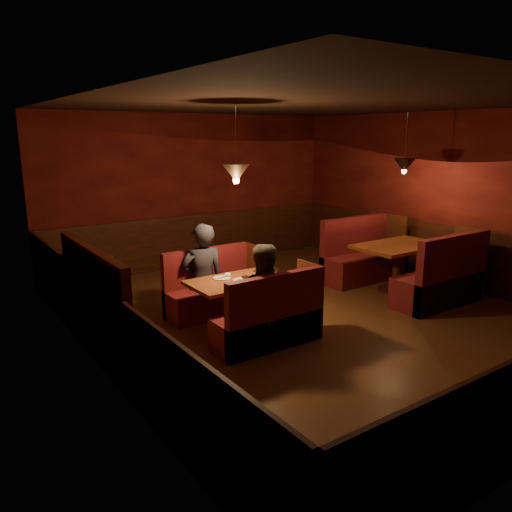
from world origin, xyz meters
TOP-DOWN VIEW (x-y plane):
  - room at (-0.28, 0.04)m, footprint 6.02×7.02m
  - main_table at (-1.11, 0.19)m, footprint 1.25×0.76m
  - main_bench_far at (-1.10, 0.90)m, footprint 1.38×0.49m
  - main_bench_near at (-1.10, -0.52)m, footprint 1.38×0.49m
  - second_table at (1.88, 0.07)m, footprint 1.40×0.90m
  - second_bench_far at (1.91, 0.91)m, footprint 1.55×0.58m
  - second_bench_near at (1.91, -0.77)m, footprint 1.55×0.58m
  - diner_a at (-1.27, 0.86)m, footprint 0.69×0.52m
  - diner_b at (-1.09, -0.45)m, footprint 0.90×0.78m

SIDE VIEW (x-z plane):
  - main_bench_far at x=-1.10m, z-range -0.17..0.77m
  - main_bench_near at x=-1.10m, z-range -0.17..0.77m
  - second_bench_far at x=1.91m, z-range -0.20..0.91m
  - second_bench_near at x=1.91m, z-range -0.20..0.91m
  - main_table at x=-1.11m, z-range 0.08..0.96m
  - second_table at x=1.88m, z-range 0.19..0.98m
  - diner_b at x=-1.09m, z-range 0.00..1.60m
  - diner_a at x=-1.27m, z-range 0.00..1.68m
  - room at x=-0.28m, z-range -0.41..2.51m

